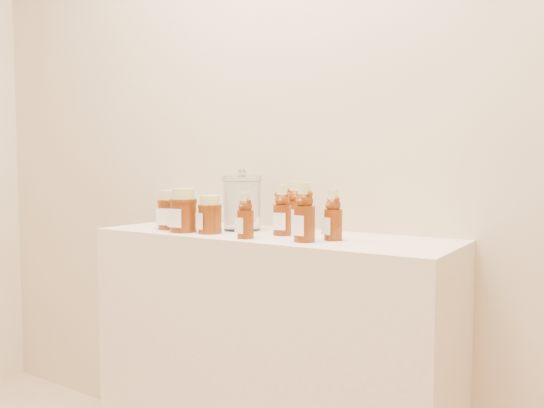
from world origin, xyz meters
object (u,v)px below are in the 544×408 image
Objects in this scene: display_table at (268,369)px; honey_jar_left at (170,210)px; bear_bottle_back_left at (295,203)px; bear_bottle_front_left at (245,212)px; glass_canister at (242,200)px.

honey_jar_left is (-0.36, -0.08, 0.52)m from display_table.
bear_bottle_back_left is 1.21× the size of bear_bottle_front_left.
honey_jar_left is 0.26m from glass_canister.
display_table is at bearing 104.04° from bear_bottle_front_left.
honey_jar_left reaches higher than display_table.
bear_bottle_front_left is 0.77× the size of glass_canister.
honey_jar_left is at bearing -177.01° from bear_bottle_front_left.
bear_bottle_back_left is at bearing 92.81° from bear_bottle_front_left.
glass_canister is (-0.18, -0.06, 0.01)m from bear_bottle_back_left.
bear_bottle_front_left reaches higher than display_table.
glass_canister is at bearing 141.07° from bear_bottle_front_left.
bear_bottle_back_left is 0.44m from honey_jar_left.
bear_bottle_front_left reaches higher than honey_jar_left.
display_table is 0.56m from bear_bottle_back_left.
bear_bottle_back_left is at bearing 67.22° from display_table.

